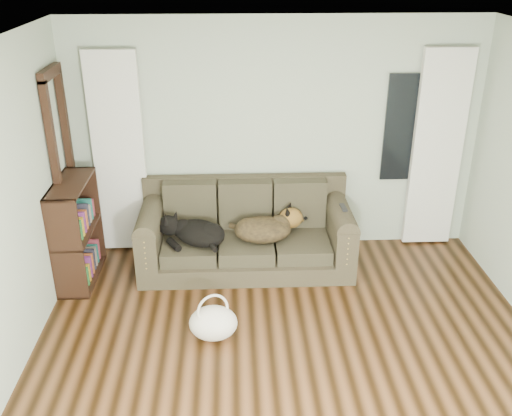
{
  "coord_description": "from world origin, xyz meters",
  "views": [
    {
      "loc": [
        -0.46,
        -3.5,
        3.23
      ],
      "look_at": [
        -0.25,
        1.6,
        0.87
      ],
      "focal_mm": 40.0,
      "sensor_mm": 36.0,
      "label": 1
    }
  ],
  "objects_px": {
    "sofa": "(246,229)",
    "tote_bag": "(213,323)",
    "dog_shepherd": "(266,227)",
    "bookshelf": "(77,235)",
    "dog_black_lab": "(196,232)"
  },
  "relations": [
    {
      "from": "sofa",
      "to": "tote_bag",
      "type": "bearing_deg",
      "value": -104.37
    },
    {
      "from": "dog_shepherd",
      "to": "bookshelf",
      "type": "distance_m",
      "value": 1.97
    },
    {
      "from": "bookshelf",
      "to": "dog_black_lab",
      "type": "bearing_deg",
      "value": 1.57
    },
    {
      "from": "dog_black_lab",
      "to": "tote_bag",
      "type": "distance_m",
      "value": 1.23
    },
    {
      "from": "tote_bag",
      "to": "bookshelf",
      "type": "relative_size",
      "value": 0.4
    },
    {
      "from": "dog_black_lab",
      "to": "dog_shepherd",
      "type": "distance_m",
      "value": 0.75
    },
    {
      "from": "tote_bag",
      "to": "bookshelf",
      "type": "bearing_deg",
      "value": 142.36
    },
    {
      "from": "dog_shepherd",
      "to": "sofa",
      "type": "bearing_deg",
      "value": -15.91
    },
    {
      "from": "dog_black_lab",
      "to": "dog_shepherd",
      "type": "height_order",
      "value": "dog_shepherd"
    },
    {
      "from": "sofa",
      "to": "dog_black_lab",
      "type": "relative_size",
      "value": 3.83
    },
    {
      "from": "bookshelf",
      "to": "dog_shepherd",
      "type": "bearing_deg",
      "value": 1.96
    },
    {
      "from": "sofa",
      "to": "dog_shepherd",
      "type": "xyz_separation_m",
      "value": [
        0.21,
        -0.05,
        0.04
      ]
    },
    {
      "from": "sofa",
      "to": "bookshelf",
      "type": "relative_size",
      "value": 2.08
    },
    {
      "from": "dog_black_lab",
      "to": "dog_shepherd",
      "type": "bearing_deg",
      "value": 38.57
    },
    {
      "from": "dog_black_lab",
      "to": "dog_shepherd",
      "type": "relative_size",
      "value": 0.93
    }
  ]
}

